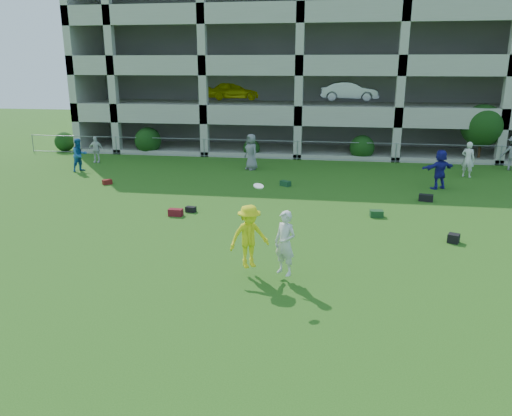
% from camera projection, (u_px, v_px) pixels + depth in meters
% --- Properties ---
extents(ground, '(100.00, 100.00, 0.00)m').
position_uv_depth(ground, '(241.00, 289.00, 13.32)').
color(ground, '#235114').
rests_on(ground, ground).
extents(bystander_a, '(1.06, 1.12, 1.84)m').
position_uv_depth(bystander_a, '(80.00, 155.00, 27.70)').
color(bystander_a, '#225A9C').
rests_on(bystander_a, ground).
extents(bystander_b, '(0.97, 0.50, 1.59)m').
position_uv_depth(bystander_b, '(96.00, 149.00, 30.22)').
color(bystander_b, silver).
rests_on(bystander_b, ground).
extents(bystander_c, '(1.14, 1.15, 2.01)m').
position_uv_depth(bystander_c, '(251.00, 152.00, 28.15)').
color(bystander_c, slate).
rests_on(bystander_c, ground).
extents(bystander_d, '(1.81, 1.35, 1.90)m').
position_uv_depth(bystander_d, '(440.00, 169.00, 23.79)').
color(bystander_d, navy).
rests_on(bystander_d, ground).
extents(bystander_e, '(0.82, 0.74, 1.88)m').
position_uv_depth(bystander_e, '(468.00, 159.00, 26.30)').
color(bystander_e, silver).
rests_on(bystander_e, ground).
extents(bag_red_a, '(0.56, 0.32, 0.28)m').
position_uv_depth(bag_red_a, '(176.00, 212.00, 19.71)').
color(bag_red_a, '#580F1D').
rests_on(bag_red_a, ground).
extents(bag_black_b, '(0.44, 0.33, 0.22)m').
position_uv_depth(bag_black_b, '(191.00, 209.00, 20.24)').
color(bag_black_b, black).
rests_on(bag_black_b, ground).
extents(bag_green_c, '(0.53, 0.39, 0.26)m').
position_uv_depth(bag_green_c, '(376.00, 214.00, 19.59)').
color(bag_green_c, '#14371E').
rests_on(bag_green_c, ground).
extents(crate_d, '(0.46, 0.46, 0.30)m').
position_uv_depth(crate_d, '(454.00, 238.00, 16.76)').
color(crate_d, black).
rests_on(crate_d, ground).
extents(bag_black_e, '(0.65, 0.42, 0.30)m').
position_uv_depth(bag_black_e, '(426.00, 198.00, 21.81)').
color(bag_black_e, black).
rests_on(bag_black_e, ground).
extents(bag_red_f, '(0.52, 0.51, 0.24)m').
position_uv_depth(bag_red_f, '(107.00, 182.00, 24.87)').
color(bag_red_f, '#5C190F').
rests_on(bag_red_f, ground).
extents(bag_green_g, '(0.58, 0.53, 0.25)m').
position_uv_depth(bag_green_g, '(285.00, 183.00, 24.54)').
color(bag_green_g, '#153B20').
rests_on(bag_green_g, ground).
extents(frisbee_contest, '(2.09, 1.20, 2.57)m').
position_uv_depth(frisbee_contest, '(259.00, 238.00, 13.82)').
color(frisbee_contest, yellow).
rests_on(frisbee_contest, ground).
extents(parking_garage, '(30.00, 14.00, 12.00)m').
position_uv_depth(parking_garage, '(308.00, 61.00, 37.92)').
color(parking_garage, '#9E998C').
rests_on(parking_garage, ground).
extents(fence, '(36.06, 0.06, 1.20)m').
position_uv_depth(fence, '(297.00, 150.00, 31.17)').
color(fence, gray).
rests_on(fence, ground).
extents(shrub_row, '(34.38, 2.52, 3.50)m').
position_uv_depth(shrub_row, '(372.00, 136.00, 30.89)').
color(shrub_row, '#163D11').
rests_on(shrub_row, ground).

